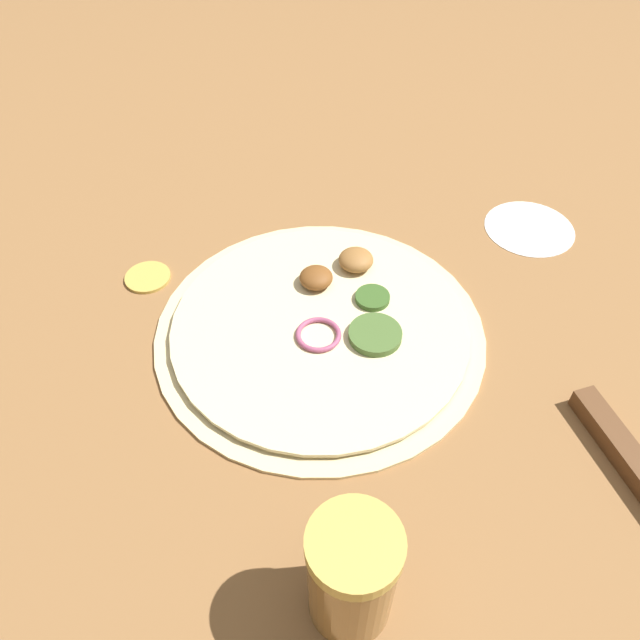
% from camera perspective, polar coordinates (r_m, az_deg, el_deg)
% --- Properties ---
extents(ground_plane, '(3.00, 3.00, 0.00)m').
position_cam_1_polar(ground_plane, '(0.60, 0.00, -1.12)').
color(ground_plane, olive).
extents(pizza, '(0.31, 0.31, 0.03)m').
position_cam_1_polar(pizza, '(0.60, 0.18, -0.55)').
color(pizza, beige).
rests_on(pizza, ground_plane).
extents(spice_jar, '(0.06, 0.06, 0.10)m').
position_cam_1_polar(spice_jar, '(0.42, 2.94, -22.23)').
color(spice_jar, olive).
rests_on(spice_jar, ground_plane).
extents(loose_cap, '(0.05, 0.05, 0.01)m').
position_cam_1_polar(loose_cap, '(0.67, -15.50, 3.90)').
color(loose_cap, gold).
rests_on(loose_cap, ground_plane).
extents(flour_patch, '(0.10, 0.10, 0.00)m').
position_cam_1_polar(flour_patch, '(0.75, 18.60, 7.97)').
color(flour_patch, white).
rests_on(flour_patch, ground_plane).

